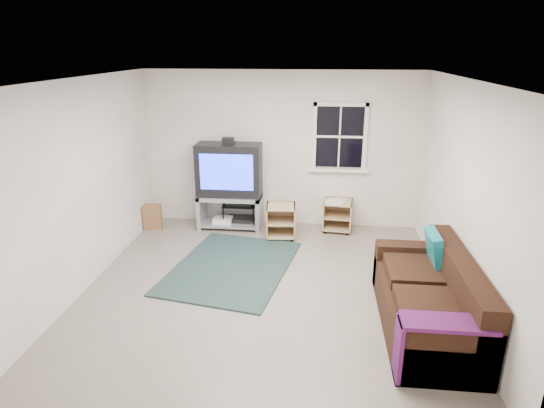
# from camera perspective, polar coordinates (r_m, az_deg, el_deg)

# --- Properties ---
(room) EXTENTS (4.60, 4.62, 4.60)m
(room) POSITION_cam_1_polar(r_m,az_deg,el_deg) (7.57, 8.46, 7.80)
(room) COLOR gray
(room) RESTS_ON ground
(tv_unit) EXTENTS (1.06, 0.53, 1.55)m
(tv_unit) POSITION_cam_1_polar(r_m,az_deg,el_deg) (7.61, -5.36, 3.14)
(tv_unit) COLOR #A1A1A9
(tv_unit) RESTS_ON ground
(av_rack) EXTENTS (0.55, 0.40, 1.11)m
(av_rack) POSITION_cam_1_polar(r_m,az_deg,el_deg) (7.75, -4.08, 0.61)
(av_rack) COLOR black
(av_rack) RESTS_ON ground
(side_table_left) EXTENTS (0.49, 0.49, 0.54)m
(side_table_left) POSITION_cam_1_polar(r_m,az_deg,el_deg) (7.37, 1.12, -1.95)
(side_table_left) COLOR tan
(side_table_left) RESTS_ON ground
(side_table_right) EXTENTS (0.51, 0.51, 0.54)m
(side_table_right) POSITION_cam_1_polar(r_m,az_deg,el_deg) (7.70, 8.21, -1.10)
(side_table_right) COLOR tan
(side_table_right) RESTS_ON ground
(sofa) EXTENTS (0.89, 2.01, 0.92)m
(sofa) POSITION_cam_1_polar(r_m,az_deg,el_deg) (5.33, 19.17, -11.49)
(sofa) COLOR black
(sofa) RESTS_ON ground
(shag_rug) EXTENTS (1.87, 2.33, 0.02)m
(shag_rug) POSITION_cam_1_polar(r_m,az_deg,el_deg) (6.47, -5.09, -7.85)
(shag_rug) COLOR #302215
(shag_rug) RESTS_ON ground
(paper_bag) EXTENTS (0.33, 0.24, 0.42)m
(paper_bag) POSITION_cam_1_polar(r_m,az_deg,el_deg) (7.97, -14.78, -1.56)
(paper_bag) COLOR brown
(paper_bag) RESTS_ON ground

